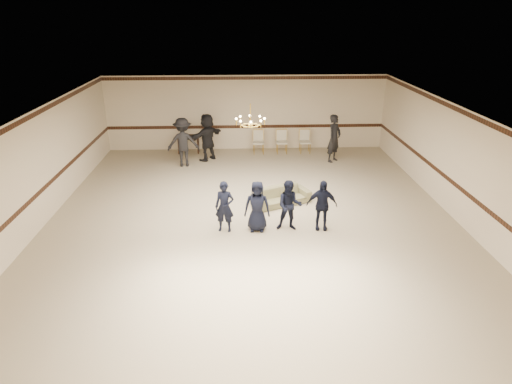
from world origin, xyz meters
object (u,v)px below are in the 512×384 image
boy_c (290,206)px  settee (281,196)px  adult_left (183,142)px  boy_a (225,207)px  adult_right (334,138)px  boy_b (257,206)px  banquet_chair_right (305,142)px  chandelier (250,114)px  console_table (189,144)px  adult_mid (207,137)px  banquet_chair_mid (282,142)px  banquet_chair_left (259,142)px  boy_d (322,205)px

boy_c → settee: (-0.05, 1.77, -0.46)m
adult_left → boy_c: bearing=117.0°
settee → adult_left: adult_left is taller
boy_a → adult_right: 7.33m
boy_b → banquet_chair_right: bearing=75.8°
chandelier → boy_b: size_ratio=0.65×
chandelier → console_table: 6.50m
adult_left → banquet_chair_right: size_ratio=1.95×
adult_mid → banquet_chair_right: adult_mid is taller
boy_b → console_table: bearing=114.0°
adult_right → banquet_chair_mid: size_ratio=1.95×
boy_c → adult_mid: (-2.63, 6.35, 0.23)m
boy_c → adult_right: 6.45m
banquet_chair_left → console_table: 3.01m
settee → console_table: 6.55m
boy_b → banquet_chair_mid: boy_b is taller
boy_c → banquet_chair_left: bearing=100.9°
boy_b → boy_d: bearing=4.3°
adult_left → banquet_chair_mid: size_ratio=1.95×
chandelier → settee: 2.78m
chandelier → boy_a: bearing=-112.7°
boy_d → adult_right: adult_right is taller
chandelier → settee: size_ratio=0.51×
banquet_chair_left → boy_a: bearing=-96.4°
boy_b → boy_c: (0.90, 0.00, 0.00)m
banquet_chair_mid → console_table: bearing=178.7°
boy_b → banquet_chair_left: boy_b is taller
adult_mid → adult_right: same height
boy_d → banquet_chair_right: boy_d is taller
boy_b → boy_c: size_ratio=1.00×
adult_mid → console_table: 1.43m
boy_c → settee: boy_c is taller
banquet_chair_left → adult_mid: bearing=-156.0°
banquet_chair_left → boy_d: bearing=-74.9°
settee → adult_right: bearing=34.3°
chandelier → boy_b: 2.85m
banquet_chair_left → banquet_chair_right: bearing=3.9°
boy_c → banquet_chair_mid: boy_c is taller
chandelier → console_table: chandelier is taller
adult_left → banquet_chair_left: (3.02, 1.48, -0.47)m
adult_left → adult_right: bearing=177.9°
banquet_chair_mid → banquet_chair_right: same height
boy_b → adult_right: (3.37, 5.95, 0.23)m
boy_b → adult_mid: size_ratio=0.76×
console_table → adult_mid: bearing=-46.0°
settee → boy_b: bearing=-140.4°
boy_a → console_table: 7.53m
boy_c → console_table: size_ratio=1.56×
console_table → banquet_chair_mid: bearing=-1.0°
console_table → adult_left: bearing=-88.7°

